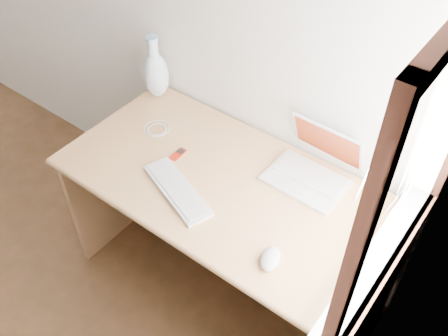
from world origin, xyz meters
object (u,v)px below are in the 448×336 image
Objects in this scene: desk at (239,205)px; external_keyboard at (177,190)px; vase at (156,73)px; laptop at (312,168)px.

external_keyboard reaches higher than desk.
external_keyboard is at bearing -40.79° from vase.
desk is at bearing 81.43° from external_keyboard.
desk is 4.37× the size of laptop.
external_keyboard is 0.68m from vase.
laptop is 0.90m from vase.
vase reaches higher than desk.
vase is (-0.89, 0.03, 0.08)m from laptop.
external_keyboard is (-0.13, -0.25, 0.23)m from desk.
vase is (-0.64, 0.19, 0.35)m from desk.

